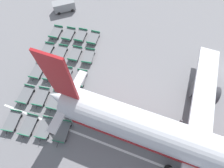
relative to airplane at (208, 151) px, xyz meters
The scene contains 23 objects.
airplane is the anchor object (origin of this frame).
service_van 35.55m from the airplane, 122.92° to the right, with size 4.25×4.55×1.97m.
baggage_dolly_row_near_col_a 30.86m from the airplane, 114.12° to the right, with size 3.82×2.11×0.92m.
baggage_dolly_row_near_col_b 28.72m from the airplane, 106.70° to the right, with size 3.82×2.16×0.92m.
baggage_dolly_row_near_col_c 26.93m from the airplane, 98.16° to the right, with size 3.81×2.08×0.92m.
baggage_dolly_row_near_col_d 25.99m from the airplane, 88.68° to the right, with size 3.81×2.09×0.92m.
baggage_dolly_row_near_col_e 25.82m from the airplane, 79.24° to the right, with size 3.83×2.23×0.92m.
baggage_dolly_row_mid_a_col_a 28.81m from the airplane, 116.99° to the right, with size 3.81×2.05×0.92m.
baggage_dolly_row_mid_a_col_b 26.44m from the airplane, 109.14° to the right, with size 3.83×2.17×0.92m.
baggage_dolly_row_mid_a_col_c 24.79m from the airplane, 100.01° to the right, with size 3.83×2.21×0.92m.
baggage_dolly_row_mid_a_col_d 23.60m from the airplane, 89.78° to the right, with size 3.83×2.18×0.92m.
baggage_dolly_row_mid_a_col_e 23.31m from the airplane, 78.88° to the right, with size 3.82×2.09×0.92m.
baggage_dolly_row_mid_b_col_a 27.05m from the airplane, 120.12° to the right, with size 3.81×2.06×0.92m.
baggage_dolly_row_mid_b_col_b 24.28m from the airplane, 112.42° to the right, with size 3.81×2.07×0.92m.
baggage_dolly_row_mid_b_col_c 22.46m from the airplane, 102.08° to the right, with size 3.84×2.31×0.92m.
baggage_dolly_row_mid_b_col_d 21.31m from the airplane, 90.52° to the right, with size 3.81×2.07×0.92m.
baggage_dolly_row_mid_b_col_e 20.91m from the airplane, 78.93° to the right, with size 3.82×2.15×0.92m.
baggage_dolly_row_far_col_a 25.10m from the airplane, 123.47° to the right, with size 3.80×2.03×0.92m.
baggage_dolly_row_far_col_b 22.24m from the airplane, 115.67° to the right, with size 3.83×2.23×0.92m.
baggage_dolly_row_far_col_c 20.12m from the airplane, 104.54° to the right, with size 3.83×2.19×0.92m.
baggage_dolly_row_far_col_d 18.85m from the airplane, 92.00° to the right, with size 3.80×2.03×0.92m.
baggage_dolly_row_far_col_e 18.44m from the airplane, 78.73° to the right, with size 3.82×2.15×0.92m.
stand_guidance_stripe 9.93m from the airplane, 71.77° to the right, with size 0.63×38.61×0.01m.
Camera 1 is at (22.20, -13.23, 24.70)m, focal length 28.00 mm.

